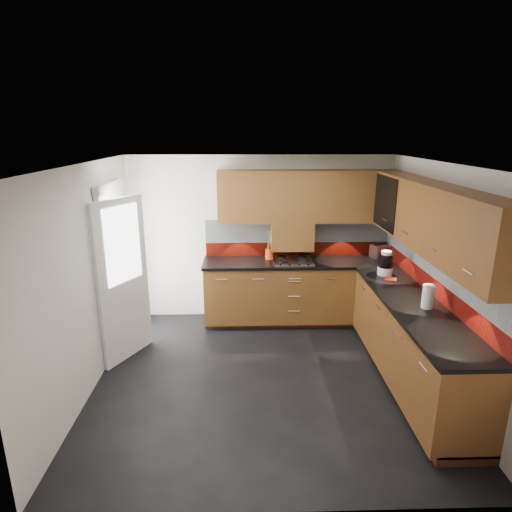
{
  "coord_description": "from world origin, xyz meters",
  "views": [
    {
      "loc": [
        -0.24,
        -4.3,
        2.72
      ],
      "look_at": [
        -0.09,
        0.65,
        1.27
      ],
      "focal_mm": 30.0,
      "sensor_mm": 36.0,
      "label": 1
    }
  ],
  "objects_px": {
    "gas_hob": "(293,260)",
    "food_processor": "(386,264)",
    "toaster": "(381,251)",
    "utensil_pot": "(269,252)"
  },
  "relations": [
    {
      "from": "gas_hob",
      "to": "food_processor",
      "type": "distance_m",
      "value": 1.28
    },
    {
      "from": "toaster",
      "to": "food_processor",
      "type": "height_order",
      "value": "food_processor"
    },
    {
      "from": "gas_hob",
      "to": "utensil_pot",
      "type": "xyz_separation_m",
      "value": [
        -0.32,
        0.14,
        0.08
      ]
    },
    {
      "from": "gas_hob",
      "to": "toaster",
      "type": "height_order",
      "value": "toaster"
    },
    {
      "from": "gas_hob",
      "to": "toaster",
      "type": "xyz_separation_m",
      "value": [
        1.3,
        0.16,
        0.08
      ]
    },
    {
      "from": "utensil_pot",
      "to": "toaster",
      "type": "height_order",
      "value": "utensil_pot"
    },
    {
      "from": "toaster",
      "to": "gas_hob",
      "type": "bearing_deg",
      "value": -172.84
    },
    {
      "from": "utensil_pot",
      "to": "toaster",
      "type": "bearing_deg",
      "value": 0.7
    },
    {
      "from": "gas_hob",
      "to": "utensil_pot",
      "type": "relative_size",
      "value": 1.31
    },
    {
      "from": "gas_hob",
      "to": "toaster",
      "type": "bearing_deg",
      "value": 7.16
    }
  ]
}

